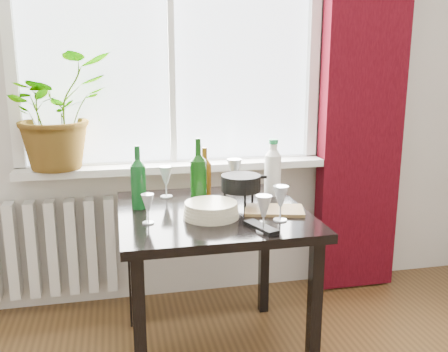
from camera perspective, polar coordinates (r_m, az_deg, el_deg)
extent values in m
cube|color=white|center=(2.85, -6.19, 16.82)|extent=(1.72, 0.08, 1.62)
cube|color=white|center=(2.84, -5.64, 1.10)|extent=(1.72, 0.20, 0.04)
cube|color=#34040B|center=(3.09, 15.70, 10.49)|extent=(0.50, 0.12, 2.56)
cube|color=silver|center=(3.01, -19.99, -7.82)|extent=(0.80, 0.10, 0.55)
cube|color=black|center=(2.31, -1.31, -4.42)|extent=(0.85, 0.85, 0.04)
cube|color=black|center=(2.09, -9.57, -17.78)|extent=(0.05, 0.05, 0.70)
cube|color=black|center=(2.74, -10.41, -9.95)|extent=(0.05, 0.05, 0.70)
cube|color=black|center=(2.23, 10.25, -15.65)|extent=(0.05, 0.05, 0.70)
cube|color=black|center=(2.85, 4.59, -8.83)|extent=(0.05, 0.05, 0.70)
imported|color=#267920|center=(2.78, -18.66, 7.05)|extent=(0.73, 0.71, 0.61)
cylinder|color=beige|center=(2.19, -1.49, -3.91)|extent=(0.32, 0.32, 0.07)
cube|color=black|center=(2.05, 4.25, -5.89)|extent=(0.11, 0.19, 0.02)
cube|color=olive|center=(2.29, 5.74, -3.90)|extent=(0.30, 0.24, 0.01)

